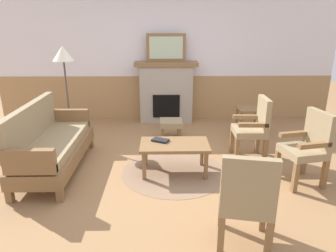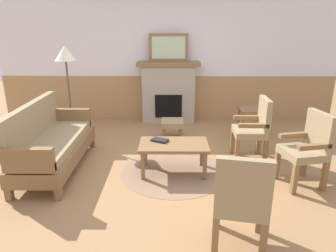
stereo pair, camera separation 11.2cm
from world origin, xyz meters
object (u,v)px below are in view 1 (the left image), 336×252
Objects in this scene: footstool at (171,124)px; armchair_near_fireplace at (308,145)px; side_table at (249,114)px; book_on_table at (160,140)px; armchair_front_left at (247,197)px; floor_lamp_by_couch at (64,60)px; fireplace at (166,92)px; coffee_table at (175,147)px; couch at (51,145)px; armchair_by_window_left at (254,126)px; framed_picture at (166,48)px.

footstool is 2.41m from armchair_near_fireplace.
footstool is 0.73× the size of side_table.
armchair_front_left is (0.79, -1.65, 0.08)m from book_on_table.
side_table is (-0.28, 1.77, -0.10)m from armchair_near_fireplace.
side_table is 0.33× the size of floor_lamp_by_couch.
fireplace reaches higher than side_table.
armchair_front_left is at bearing -49.88° from floor_lamp_by_couch.
armchair_near_fireplace is at bearing -10.71° from coffee_table.
floor_lamp_by_couch is (-3.55, 1.64, 0.91)m from armchair_near_fireplace.
couch is 7.81× the size of book_on_table.
floor_lamp_by_couch reaches higher than armchair_by_window_left.
armchair_front_left is at bearing -132.46° from armchair_near_fireplace.
couch is 2.13m from footstool.
armchair_by_window_left is (1.44, 0.37, 0.08)m from book_on_table.
armchair_by_window_left is 0.58× the size of floor_lamp_by_couch.
couch is at bearing -173.14° from armchair_by_window_left.
floor_lamp_by_couch is at bearing 164.46° from armchair_by_window_left.
coffee_table is 1.33m from armchair_by_window_left.
framed_picture reaches higher than armchair_by_window_left.
fireplace is 1.33× the size of armchair_by_window_left.
fireplace reaches higher than couch.
floor_lamp_by_couch reaches higher than fireplace.
couch is 1.84× the size of armchair_front_left.
couch is 3.02m from armchair_by_window_left.
armchair_near_fireplace reaches higher than coffee_table.
couch is (-1.67, -2.34, -0.26)m from fireplace.
armchair_near_fireplace is at bearing -12.04° from book_on_table.
couch is at bearing -86.27° from floor_lamp_by_couch.
framed_picture is 0.82× the size of armchair_front_left.
fireplace is 0.77× the size of floor_lamp_by_couch.
fireplace is 0.91m from framed_picture.
book_on_table is 1.97m from armchair_near_fireplace.
floor_lamp_by_couch is (-1.63, 1.23, 1.00)m from book_on_table.
armchair_near_fireplace and armchair_by_window_left have the same top height.
couch is (-1.67, -2.34, -1.16)m from framed_picture.
side_table is (3.19, 1.35, 0.04)m from couch.
framed_picture reaches higher than side_table.
armchair_near_fireplace reaches higher than book_on_table.
couch is 1.55m from book_on_table.
framed_picture is 0.82× the size of armchair_near_fireplace.
framed_picture is 3.47× the size of book_on_table.
fireplace is 1.83m from side_table.
floor_lamp_by_couch is at bearing 130.12° from armchair_front_left.
book_on_table is at bearing 167.96° from armchair_near_fireplace.
floor_lamp_by_couch is (-2.42, 2.87, 0.91)m from armchair_front_left.
framed_picture is 1.45× the size of side_table.
framed_picture reaches higher than floor_lamp_by_couch.
fireplace reaches higher than armchair_front_left.
framed_picture is at bearing 91.94° from coffee_table.
book_on_table is at bearing 115.68° from armchair_front_left.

